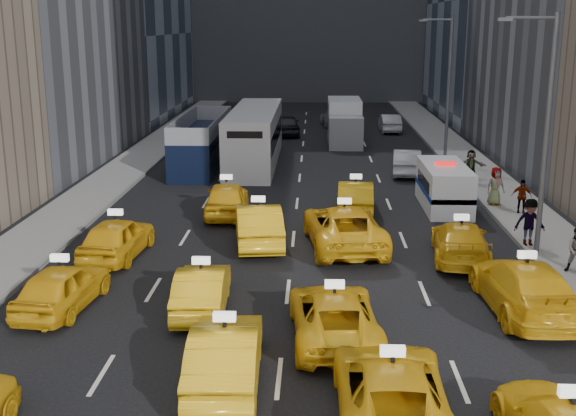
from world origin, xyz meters
name	(u,v)px	position (x,y,z in m)	size (l,w,h in m)	color
sidewalk_west	(114,179)	(-10.50, 25.00, 0.07)	(3.00, 90.00, 0.15)	gray
sidewalk_east	(488,182)	(10.50, 25.00, 0.07)	(3.00, 90.00, 0.15)	gray
curb_west	(139,179)	(-9.05, 25.00, 0.09)	(0.15, 90.00, 0.18)	slate
curb_east	(462,181)	(9.05, 25.00, 0.09)	(0.15, 90.00, 0.18)	slate
streetlight_near	(544,128)	(9.18, 12.00, 4.92)	(2.15, 0.22, 9.00)	#595B60
streetlight_far	(447,83)	(9.18, 32.00, 4.92)	(2.15, 0.22, 9.00)	#595B60
taxi_5	(225,355)	(-1.29, 1.66, 0.78)	(1.65, 4.72, 1.56)	#EDAE14
taxi_6	(391,391)	(2.59, 0.08, 0.74)	(2.47, 5.35, 1.49)	#EDAE14
taxi_8	(62,287)	(-6.91, 6.22, 0.73)	(1.73, 4.29, 1.46)	#EDAE14
taxi_9	(202,289)	(-2.58, 6.29, 0.70)	(1.49, 4.27, 1.41)	#EDAE14
taxi_10	(334,315)	(1.43, 4.38, 0.71)	(2.34, 5.08, 1.41)	#EDAE14
taxi_11	(524,287)	(7.29, 6.55, 0.81)	(2.28, 5.61, 1.63)	#EDAE14
taxi_12	(117,238)	(-6.58, 11.34, 0.78)	(1.84, 4.57, 1.56)	#EDAE14
taxi_13	(258,224)	(-1.37, 13.21, 0.83)	(1.75, 5.02, 1.66)	#EDAE14
taxi_14	(344,227)	(2.03, 12.96, 0.83)	(2.76, 5.99, 1.66)	#EDAE14
taxi_15	(460,241)	(6.32, 11.57, 0.71)	(2.00, 4.91, 1.43)	#EDAE14
taxi_16	(227,199)	(-3.17, 17.59, 0.80)	(1.88, 4.68, 1.59)	#EDAE14
taxi_17	(356,197)	(2.77, 18.33, 0.75)	(1.60, 4.57, 1.51)	#EDAE14
nypd_van	(444,187)	(7.05, 19.42, 1.01)	(2.04, 5.22, 2.24)	white
double_decker	(202,142)	(-6.07, 29.21, 1.53)	(3.02, 10.76, 3.10)	black
city_bus	(255,137)	(-2.91, 30.36, 1.69)	(3.88, 13.39, 3.41)	silver
box_truck	(345,122)	(3.02, 38.30, 1.55)	(2.91, 7.07, 3.16)	silver
misc_car_0	(407,162)	(6.24, 27.25, 0.74)	(1.57, 4.49, 1.48)	#A9ACB1
misc_car_1	(222,126)	(-6.38, 41.24, 0.79)	(2.63, 5.69, 1.58)	black
misc_car_2	(334,118)	(2.47, 47.30, 0.71)	(1.99, 4.89, 1.42)	gray
misc_car_3	(287,125)	(-1.35, 42.02, 0.80)	(1.90, 4.72, 1.61)	black
misc_car_4	(390,123)	(6.93, 44.17, 0.72)	(1.52, 4.36, 1.44)	#ACAFB4
pedestrian_2	(530,222)	(9.26, 12.99, 1.09)	(1.21, 0.50, 1.87)	gray
pedestrian_3	(522,196)	(10.35, 18.04, 0.93)	(0.91, 0.41, 1.55)	gray
pedestrian_4	(495,186)	(9.50, 19.51, 1.07)	(0.90, 0.49, 1.84)	gray
pedestrian_5	(471,166)	(9.40, 24.65, 1.03)	(1.64, 0.47, 1.76)	gray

